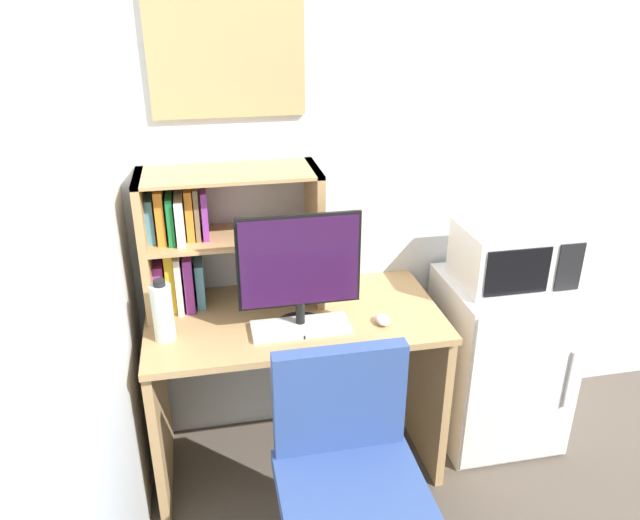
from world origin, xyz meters
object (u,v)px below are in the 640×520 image
object	(u,v)px
wall_corkboard	(227,51)
keyboard	(301,327)
monitor	(299,268)
microwave	(513,255)
hutch_bookshelf	(206,237)
mini_fridge	(498,359)
water_bottle	(163,312)
desk_chair	(349,505)
computer_mouse	(383,320)

from	to	relation	value
wall_corkboard	keyboard	bearing A→B (deg)	-64.76
monitor	microwave	bearing A→B (deg)	7.95
hutch_bookshelf	keyboard	xyz separation A→B (m)	(0.33, -0.30, -0.29)
hutch_bookshelf	wall_corkboard	world-z (taller)	wall_corkboard
monitor	mini_fridge	bearing A→B (deg)	7.77
hutch_bookshelf	keyboard	distance (m)	0.53
water_bottle	mini_fridge	world-z (taller)	water_bottle
mini_fridge	water_bottle	bearing A→B (deg)	-175.58
monitor	wall_corkboard	bearing A→B (deg)	116.72
mini_fridge	desk_chair	xyz separation A→B (m)	(-0.89, -0.71, 0.00)
monitor	keyboard	size ratio (longest dim) A/B	1.24
hutch_bookshelf	wall_corkboard	size ratio (longest dim) A/B	1.20
water_bottle	desk_chair	size ratio (longest dim) A/B	0.27
water_bottle	wall_corkboard	size ratio (longest dim) A/B	0.41
microwave	mini_fridge	bearing A→B (deg)	-90.23
computer_mouse	water_bottle	distance (m)	0.85
monitor	water_bottle	distance (m)	0.54
monitor	computer_mouse	xyz separation A→B (m)	(0.33, -0.04, -0.24)
monitor	wall_corkboard	xyz separation A→B (m)	(-0.20, 0.40, 0.74)
keyboard	wall_corkboard	size ratio (longest dim) A/B	0.64
keyboard	microwave	size ratio (longest dim) A/B	0.83
computer_mouse	water_bottle	world-z (taller)	water_bottle
computer_mouse	desk_chair	distance (m)	0.71
mini_fridge	computer_mouse	bearing A→B (deg)	-164.94
mini_fridge	desk_chair	bearing A→B (deg)	-141.66
hutch_bookshelf	microwave	world-z (taller)	hutch_bookshelf
monitor	desk_chair	distance (m)	0.85
microwave	keyboard	bearing A→B (deg)	-170.79
computer_mouse	desk_chair	size ratio (longest dim) A/B	0.09
microwave	wall_corkboard	xyz separation A→B (m)	(-1.16, 0.27, 0.83)
water_bottle	wall_corkboard	world-z (taller)	wall_corkboard
microwave	desk_chair	distance (m)	1.26
microwave	wall_corkboard	size ratio (longest dim) A/B	0.78
water_bottle	wall_corkboard	xyz separation A→B (m)	(0.32, 0.38, 0.88)
monitor	keyboard	world-z (taller)	monitor
wall_corkboard	desk_chair	bearing A→B (deg)	-74.90
hutch_bookshelf	computer_mouse	xyz separation A→B (m)	(0.66, -0.32, -0.28)
keyboard	wall_corkboard	distance (m)	1.09
monitor	mini_fridge	world-z (taller)	monitor
desk_chair	wall_corkboard	xyz separation A→B (m)	(-0.26, 0.97, 1.36)
water_bottle	microwave	distance (m)	1.48
water_bottle	keyboard	bearing A→B (deg)	-4.29
water_bottle	microwave	bearing A→B (deg)	4.54
desk_chair	hutch_bookshelf	bearing A→B (deg)	114.99
microwave	wall_corkboard	bearing A→B (deg)	167.07
hutch_bookshelf	monitor	xyz separation A→B (m)	(0.34, -0.28, -0.04)
monitor	water_bottle	size ratio (longest dim) A/B	1.91
desk_chair	wall_corkboard	size ratio (longest dim) A/B	1.54
mini_fridge	wall_corkboard	bearing A→B (deg)	166.93
mini_fridge	wall_corkboard	distance (m)	1.81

